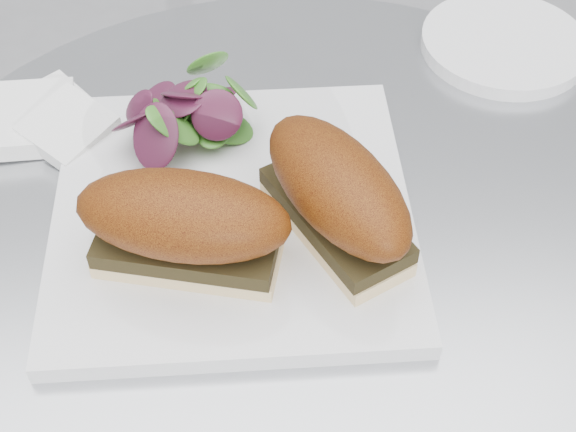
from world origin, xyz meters
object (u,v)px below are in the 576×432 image
object	(u,v)px
plate	(233,212)
sandwich_left	(184,224)
saucer	(504,43)
sandwich_right	(337,193)

from	to	relation	value
plate	sandwich_left	xyz separation A→B (m)	(-0.03, -0.05, 0.05)
saucer	sandwich_right	bearing A→B (deg)	-129.83
plate	sandwich_left	size ratio (longest dim) A/B	1.69
sandwich_left	sandwich_right	distance (m)	0.11
sandwich_left	sandwich_right	size ratio (longest dim) A/B	0.99
plate	saucer	xyz separation A→B (m)	(0.27, 0.20, -0.00)
plate	sandwich_right	distance (m)	0.10
plate	saucer	size ratio (longest dim) A/B	1.74
sandwich_left	saucer	world-z (taller)	sandwich_left
sandwich_left	sandwich_right	bearing A→B (deg)	24.61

